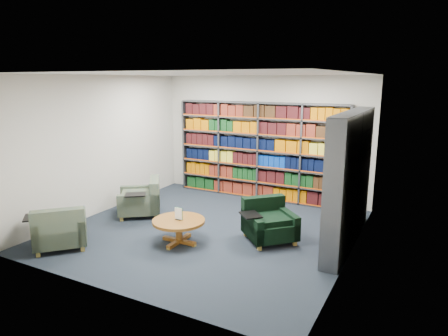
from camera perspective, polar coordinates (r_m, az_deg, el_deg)
The scene contains 7 objects.
room_shell at distance 7.05m, azimuth -2.28°, elevation 1.84°, with size 5.02×5.02×2.82m.
bookshelf_back at distance 9.17m, azimuth 5.10°, elevation 2.38°, with size 4.00×0.28×2.20m.
bookshelf_right at distance 6.88m, azimuth 17.53°, elevation -1.59°, with size 0.28×2.50×2.20m.
chair_teal_left at distance 8.32m, azimuth -11.45°, elevation -4.56°, with size 1.13×1.15×0.74m.
chair_green_right at distance 6.98m, azimuth 6.28°, elevation -7.86°, with size 1.09×1.09×0.71m.
chair_teal_front at distance 7.11m, azimuth -22.36°, elevation -8.30°, with size 1.13×1.13×0.73m.
coffee_table at distance 6.79m, azimuth -6.48°, elevation -8.03°, with size 0.88×0.88×0.62m.
Camera 1 is at (3.48, -5.99, 2.71)m, focal length 32.00 mm.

